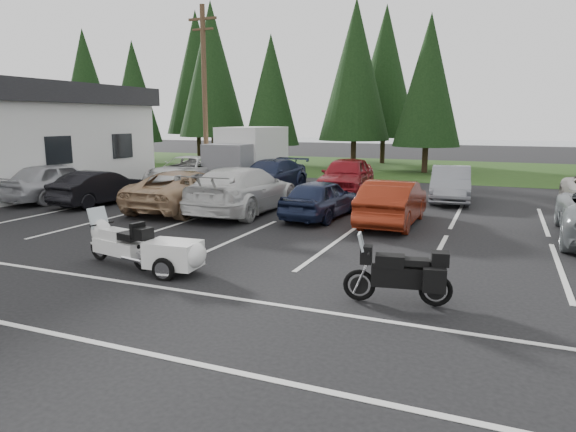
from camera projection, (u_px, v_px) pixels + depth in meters
The scene contains 27 objects.
ground at pixel (298, 254), 12.77m from camera, with size 120.00×120.00×0.00m, color black.
grass_strip at pixel (429, 169), 34.52m from camera, with size 80.00×16.00×0.01m, color #1D3711.
lake_water at pixel (499, 148), 61.10m from camera, with size 70.00×50.00×0.02m, color slate.
utility_pole at pixel (205, 92), 26.58m from camera, with size 1.60×0.26×9.00m.
box_truck at pixel (244, 155), 26.87m from camera, with size 2.40×5.60×2.90m, color silver, non-canonical shape.
stall_markings at pixel (324, 237), 14.58m from camera, with size 32.00×16.00×0.01m, color silver.
conifer_0 at pixel (85, 84), 42.65m from camera, with size 4.58×4.58×10.66m.
conifer_1 at pixel (134, 92), 39.35m from camera, with size 3.96×3.96×9.22m.
conifer_2 at pixel (212, 70), 38.23m from camera, with size 5.10×5.10×11.89m.
conifer_3 at pixel (271, 90), 35.18m from camera, with size 3.87×3.87×9.02m.
conifer_4 at pixel (355, 70), 34.22m from camera, with size 4.80×4.80×11.17m.
conifer_5 at pixel (429, 81), 31.31m from camera, with size 4.14×4.14×9.63m.
conifer_back_a at pixel (197, 73), 43.51m from camera, with size 5.28×5.28×12.30m.
conifer_back_b at pixel (385, 72), 37.96m from camera, with size 4.97×4.97×11.58m.
car_near_0 at pixel (58, 181), 21.07m from camera, with size 1.88×4.67×1.59m, color #B3B3B8.
car_near_1 at pixel (101, 187), 20.12m from camera, with size 1.41×4.04×1.33m, color black.
car_near_2 at pixel (187, 190), 18.88m from camera, with size 2.44×5.29×1.47m, color tan.
car_near_3 at pixel (243, 190), 18.29m from camera, with size 2.31×5.67×1.65m, color silver.
car_near_4 at pixel (321, 198), 17.29m from camera, with size 1.58×3.92×1.34m, color #171F3A.
car_near_5 at pixel (393, 202), 16.20m from camera, with size 1.51×4.32×1.42m, color maroon.
car_far_0 at pixel (188, 172), 25.39m from camera, with size 2.50×5.42×1.51m, color silver.
car_far_1 at pixel (270, 175), 23.93m from camera, with size 2.03×5.00×1.45m, color #171F3A.
car_far_2 at pixel (346, 176), 22.72m from camera, with size 1.96×4.88×1.66m, color maroon.
car_far_3 at pixel (451, 184), 20.89m from camera, with size 1.50×4.30×1.42m, color slate.
touring_motorcycle at pixel (119, 238), 11.64m from camera, with size 2.34×0.72×1.30m, color silver, non-canonical shape.
cargo_trailer at pixel (174, 258), 10.98m from camera, with size 1.62×0.91×0.75m, color white, non-canonical shape.
adventure_motorcycle at pixel (398, 269), 9.19m from camera, with size 2.14×0.75×1.30m, color black, non-canonical shape.
Camera 1 is at (4.55, -11.51, 3.28)m, focal length 32.00 mm.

